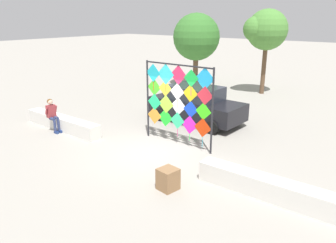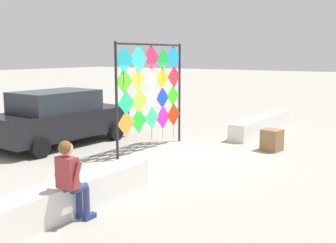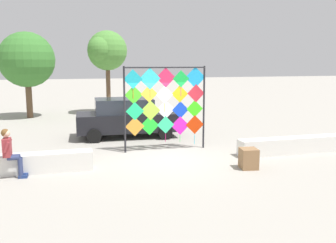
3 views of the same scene
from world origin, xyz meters
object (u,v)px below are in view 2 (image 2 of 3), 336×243
at_px(parked_car, 59,117).
at_px(seated_vendor, 71,175).
at_px(cardboard_box_large, 272,140).
at_px(kite_display_rack, 151,87).

bearing_deg(parked_car, seated_vendor, -129.67).
xyz_separation_m(parked_car, cardboard_box_large, (2.85, -5.77, -0.54)).
bearing_deg(kite_display_rack, seated_vendor, -157.73).
xyz_separation_m(kite_display_rack, seated_vendor, (-5.03, -2.06, -1.01)).
distance_m(kite_display_rack, cardboard_box_large, 3.82).
distance_m(parked_car, cardboard_box_large, 6.46).
height_order(kite_display_rack, cardboard_box_large, kite_display_rack).
distance_m(kite_display_rack, parked_car, 3.14).
xyz_separation_m(kite_display_rack, parked_car, (-1.00, 2.80, -0.99)).
height_order(seated_vendor, parked_car, parked_car).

